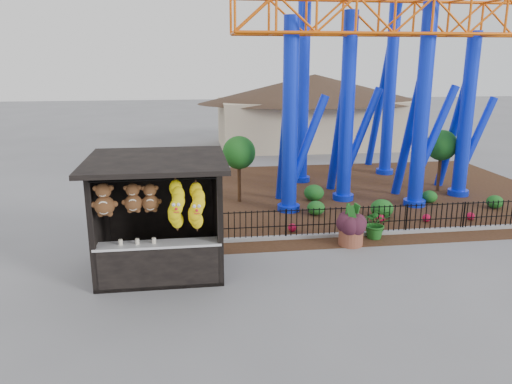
{
  "coord_description": "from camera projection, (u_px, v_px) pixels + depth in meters",
  "views": [
    {
      "loc": [
        -2.21,
        -11.63,
        5.55
      ],
      "look_at": [
        -0.37,
        1.5,
        2.0
      ],
      "focal_mm": 35.0,
      "sensor_mm": 36.0,
      "label": 1
    }
  ],
  "objects": [
    {
      "name": "curb",
      "position": [
        382.0,
        233.0,
        16.25
      ],
      "size": [
        18.0,
        0.18,
        0.12
      ],
      "primitive_type": "cube",
      "color": "gray",
      "rests_on": "ground"
    },
    {
      "name": "terracotta_planter",
      "position": [
        351.0,
        236.0,
        15.3
      ],
      "size": [
        0.9,
        0.9,
        0.57
      ],
      "primitive_type": "cylinder",
      "rotation": [
        0.0,
        0.0,
        -0.22
      ],
      "color": "brown",
      "rests_on": "ground"
    },
    {
      "name": "pavilion",
      "position": [
        314.0,
        99.0,
        32.0
      ],
      "size": [
        15.0,
        15.0,
        4.8
      ],
      "color": "#BFAD8C",
      "rests_on": "ground"
    },
    {
      "name": "planter_foliage",
      "position": [
        352.0,
        217.0,
        15.14
      ],
      "size": [
        0.7,
        0.7,
        0.64
      ],
      "primitive_type": "ellipsoid",
      "color": "#331420",
      "rests_on": "terracotta_planter"
    },
    {
      "name": "ground",
      "position": [
        278.0,
        281.0,
        12.86
      ],
      "size": [
        120.0,
        120.0,
        0.0
      ],
      "primitive_type": "plane",
      "color": "slate",
      "rests_on": "ground"
    },
    {
      "name": "potted_plant",
      "position": [
        376.0,
        223.0,
        15.8
      ],
      "size": [
        1.12,
        1.05,
        1.01
      ],
      "primitive_type": "imported",
      "rotation": [
        0.0,
        0.0,
        -0.34
      ],
      "color": "#2F5A1A",
      "rests_on": "ground"
    },
    {
      "name": "roller_coaster",
      "position": [
        369.0,
        35.0,
        19.75
      ],
      "size": [
        11.0,
        6.37,
        10.82
      ],
      "color": "#0D27E6",
      "rests_on": "ground"
    },
    {
      "name": "landscaping",
      "position": [
        374.0,
        202.0,
        18.86
      ],
      "size": [
        8.68,
        4.12,
        0.65
      ],
      "color": "#175118",
      "rests_on": "mulch_bed"
    },
    {
      "name": "mulch_bed",
      "position": [
        337.0,
        194.0,
        21.04
      ],
      "size": [
        18.0,
        12.0,
        0.02
      ],
      "primitive_type": "cube",
      "color": "#331E11",
      "rests_on": "ground"
    },
    {
      "name": "picket_fence",
      "position": [
        409.0,
        219.0,
        16.25
      ],
      "size": [
        12.2,
        0.06,
        1.0
      ],
      "primitive_type": null,
      "color": "black",
      "rests_on": "ground"
    },
    {
      "name": "prize_booth",
      "position": [
        159.0,
        219.0,
        12.93
      ],
      "size": [
        3.5,
        3.4,
        3.12
      ],
      "color": "black",
      "rests_on": "ground"
    }
  ]
}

